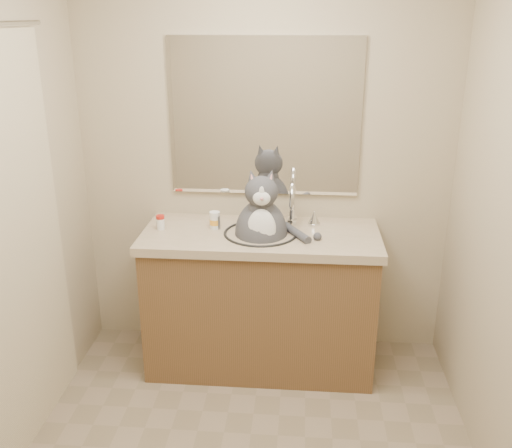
% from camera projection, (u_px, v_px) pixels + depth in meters
% --- Properties ---
extents(room, '(2.22, 2.52, 2.42)m').
position_uv_depth(room, '(242.00, 237.00, 2.19)').
color(room, gray).
rests_on(room, ground).
extents(vanity, '(1.34, 0.59, 1.12)m').
position_uv_depth(vanity, '(261.00, 297.00, 3.35)').
color(vanity, brown).
rests_on(vanity, ground).
extents(mirror, '(1.10, 0.02, 0.90)m').
position_uv_depth(mirror, '(265.00, 118.00, 3.26)').
color(mirror, white).
rests_on(mirror, room).
extents(shower_curtain, '(0.02, 1.30, 1.93)m').
position_uv_depth(shower_curtain, '(0.00, 258.00, 2.42)').
color(shower_curtain, beige).
rests_on(shower_curtain, ground).
extents(cat, '(0.44, 0.35, 0.59)m').
position_uv_depth(cat, '(262.00, 229.00, 3.18)').
color(cat, '#48494D').
rests_on(cat, vanity).
extents(pill_bottle_redcap, '(0.06, 0.06, 0.08)m').
position_uv_depth(pill_bottle_redcap, '(161.00, 222.00, 3.25)').
color(pill_bottle_redcap, white).
rests_on(pill_bottle_redcap, vanity).
extents(pill_bottle_orange, '(0.08, 0.08, 0.10)m').
position_uv_depth(pill_bottle_orange, '(215.00, 221.00, 3.26)').
color(pill_bottle_orange, white).
rests_on(pill_bottle_orange, vanity).
extents(grey_canister, '(0.06, 0.06, 0.08)m').
position_uv_depth(grey_canister, '(216.00, 222.00, 3.26)').
color(grey_canister, gray).
rests_on(grey_canister, vanity).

